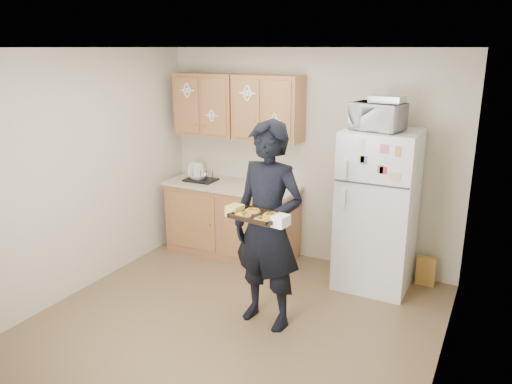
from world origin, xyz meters
The scene contains 23 objects.
floor centered at (0.00, 0.00, 0.00)m, with size 3.60×3.60×0.00m, color brown.
ceiling centered at (0.00, 0.00, 2.50)m, with size 3.60×3.60×0.00m, color silver.
wall_back centered at (0.00, 1.80, 1.25)m, with size 3.60×0.04×2.50m, color beige.
wall_front centered at (0.00, -1.80, 1.25)m, with size 3.60×0.04×2.50m, color beige.
wall_left centered at (-1.80, 0.00, 1.25)m, with size 0.04×3.60×2.50m, color beige.
wall_right centered at (1.80, 0.00, 1.25)m, with size 0.04×3.60×2.50m, color beige.
refrigerator centered at (0.95, 1.43, 0.85)m, with size 0.75×0.70×1.70m, color white.
base_cabinet centered at (-0.85, 1.48, 0.43)m, with size 1.60×0.60×0.86m, color brown.
countertop centered at (-0.85, 1.48, 0.88)m, with size 1.64×0.64×0.04m, color #C6B398.
upper_cab_left centered at (-1.25, 1.61, 1.83)m, with size 0.80×0.33×0.75m, color brown.
upper_cab_right centered at (-0.43, 1.61, 1.83)m, with size 0.80×0.33×0.75m, color brown.
cereal_box centered at (1.47, 1.67, 0.16)m, with size 0.20×0.07×0.32m, color #E0BC4F.
person centered at (0.26, 0.20, 0.96)m, with size 0.70×0.46×1.91m, color black.
baking_tray centered at (0.30, -0.10, 1.15)m, with size 0.41×0.30×0.04m, color black.
pizza_front_left centered at (0.20, -0.15, 1.16)m, with size 0.14×0.14×0.02m, color #FEAF20.
pizza_front_right centered at (0.39, -0.18, 1.16)m, with size 0.14×0.14×0.02m, color #FEAF20.
pizza_back_left centered at (0.22, -0.02, 1.16)m, with size 0.14×0.14×0.02m, color #FEAF20.
pizza_back_right centered at (0.41, -0.04, 1.16)m, with size 0.14×0.14×0.02m, color #FEAF20.
microwave centered at (0.89, 1.38, 1.84)m, with size 0.50×0.34×0.28m, color white.
foil_pan centered at (0.97, 1.41, 2.01)m, with size 0.32×0.22×0.07m, color silver.
dish_rack centered at (-1.27, 1.44, 0.98)m, with size 0.38×0.28×0.15m, color black.
bowl centered at (-1.31, 1.44, 0.95)m, with size 0.24×0.24×0.06m, color white.
soap_bottle centered at (-0.37, 1.39, 0.98)m, with size 0.08×0.08×0.17m, color white.
Camera 1 is at (2.09, -3.59, 2.51)m, focal length 35.00 mm.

